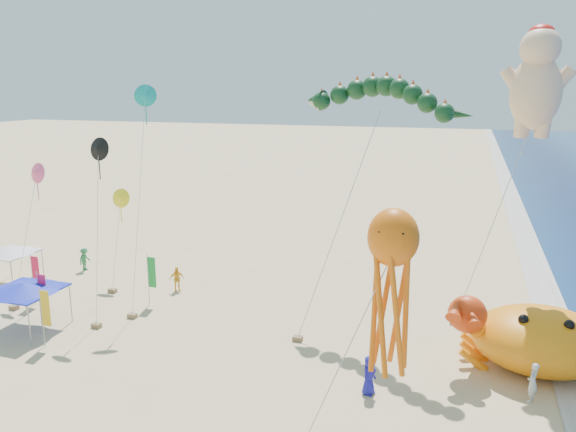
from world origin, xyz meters
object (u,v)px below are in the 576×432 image
object	(u,v)px
dragon_kite	(378,103)
octopus_kite	(391,279)
cherub_kite	(537,79)
canopy_blue	(24,287)
canopy_white	(9,250)
crab_inflatable	(542,338)

from	to	relation	value
dragon_kite	octopus_kite	world-z (taller)	dragon_kite
cherub_kite	canopy_blue	bearing A→B (deg)	-162.44
dragon_kite	octopus_kite	xyz separation A→B (m)	(2.61, -12.58, -5.51)
octopus_kite	canopy_white	size ratio (longest dim) A/B	2.77
octopus_kite	cherub_kite	bearing A→B (deg)	67.90
dragon_kite	canopy_blue	bearing A→B (deg)	-155.98
cherub_kite	canopy_blue	xyz separation A→B (m)	(-25.40, -8.04, -10.98)
cherub_kite	dragon_kite	bearing A→B (deg)	-178.61
crab_inflatable	canopy_white	bearing A→B (deg)	176.82
crab_inflatable	cherub_kite	world-z (taller)	cherub_kite
crab_inflatable	octopus_kite	size ratio (longest dim) A/B	0.92
octopus_kite	crab_inflatable	bearing A→B (deg)	54.06
canopy_white	crab_inflatable	bearing A→B (deg)	-3.18
dragon_kite	canopy_white	distance (m)	25.85
crab_inflatable	octopus_kite	xyz separation A→B (m)	(-6.04, -8.34, 5.06)
crab_inflatable	octopus_kite	distance (m)	11.47
cherub_kite	octopus_kite	size ratio (longest dim) A/B	1.75
crab_inflatable	canopy_blue	bearing A→B (deg)	-172.19
crab_inflatable	canopy_blue	world-z (taller)	crab_inflatable
crab_inflatable	dragon_kite	bearing A→B (deg)	153.86
octopus_kite	canopy_white	distance (m)	28.61
cherub_kite	crab_inflatable	bearing A→B (deg)	-79.05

